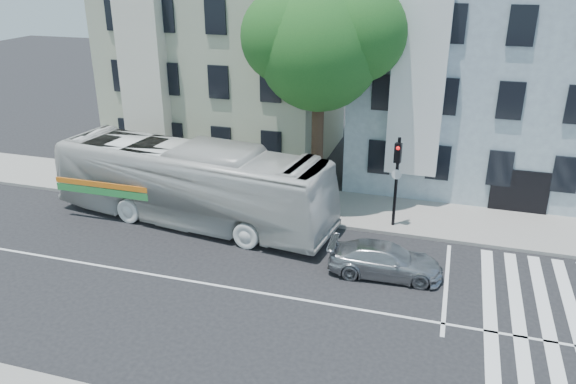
% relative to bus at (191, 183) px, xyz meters
% --- Properties ---
extents(ground, '(120.00, 120.00, 0.00)m').
position_rel_bus_xyz_m(ground, '(4.92, -4.90, -1.85)').
color(ground, black).
rests_on(ground, ground).
extents(sidewalk_far, '(80.00, 4.00, 0.15)m').
position_rel_bus_xyz_m(sidewalk_far, '(4.92, 3.10, -1.77)').
color(sidewalk_far, gray).
rests_on(sidewalk_far, ground).
extents(building_left, '(12.00, 10.00, 11.00)m').
position_rel_bus_xyz_m(building_left, '(-2.08, 10.10, 3.65)').
color(building_left, '#A3A98E').
rests_on(building_left, ground).
extents(building_right, '(12.00, 10.00, 11.00)m').
position_rel_bus_xyz_m(building_right, '(11.92, 10.10, 3.65)').
color(building_right, '#8C9BA6').
rests_on(building_right, ground).
extents(street_tree, '(7.30, 5.90, 11.10)m').
position_rel_bus_xyz_m(street_tree, '(4.98, 3.84, 5.98)').
color(street_tree, '#2D2116').
rests_on(street_tree, ground).
extents(bus, '(4.79, 13.56, 3.70)m').
position_rel_bus_xyz_m(bus, '(0.00, 0.00, 0.00)').
color(bus, silver).
rests_on(bus, ground).
extents(sedan, '(1.99, 4.40, 1.25)m').
position_rel_bus_xyz_m(sedan, '(9.10, -2.30, -1.22)').
color(sedan, '#A7A9AE').
rests_on(sedan, ground).
extents(hedge, '(8.54, 1.51, 0.70)m').
position_rel_bus_xyz_m(hedge, '(1.67, 1.40, -1.35)').
color(hedge, '#326220').
rests_on(hedge, sidewalk_far).
extents(traffic_signal, '(0.44, 0.53, 4.23)m').
position_rel_bus_xyz_m(traffic_signal, '(8.91, 1.78, 0.88)').
color(traffic_signal, black).
rests_on(traffic_signal, ground).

